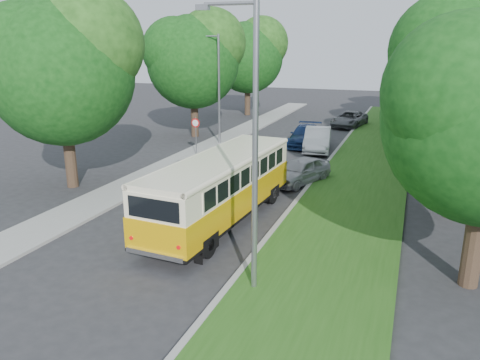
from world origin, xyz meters
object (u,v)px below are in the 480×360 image
at_px(car_white, 317,139).
at_px(car_silver, 300,171).
at_px(vintage_bus, 221,190).
at_px(car_blue, 305,136).
at_px(lamppost_far, 218,85).
at_px(lamppost_near, 252,142).
at_px(car_grey, 349,119).

bearing_deg(car_white, car_silver, -93.39).
xyz_separation_m(vintage_bus, car_blue, (-0.17, 15.62, -0.68)).
bearing_deg(lamppost_far, lamppost_near, -64.29).
bearing_deg(vintage_bus, car_silver, 79.60).
distance_m(car_silver, car_grey, 17.97).
distance_m(lamppost_near, vintage_bus, 6.18).
bearing_deg(car_silver, car_white, 117.02).
distance_m(vintage_bus, car_grey, 24.49).
bearing_deg(car_blue, car_white, -54.73).
xyz_separation_m(car_white, car_grey, (0.69, 10.20, -0.11)).
xyz_separation_m(car_blue, car_grey, (1.82, 8.81, -0.04)).
relative_size(car_silver, car_blue, 0.81).
bearing_deg(lamppost_far, car_blue, 16.24).
xyz_separation_m(car_white, car_blue, (-1.14, 1.39, -0.07)).
relative_size(lamppost_near, vintage_bus, 0.86).
bearing_deg(vintage_bus, car_grey, 90.05).
bearing_deg(lamppost_far, car_silver, -44.05).
relative_size(lamppost_far, car_silver, 1.93).
xyz_separation_m(vintage_bus, car_white, (0.96, 14.23, -0.61)).
bearing_deg(car_blue, car_grey, 74.37).
distance_m(lamppost_near, car_white, 19.26).
relative_size(lamppost_near, car_blue, 1.67).
bearing_deg(lamppost_near, car_silver, 96.23).
bearing_deg(car_silver, car_grey, 111.98).
height_order(car_white, car_grey, car_white).
distance_m(car_white, car_grey, 10.22).
distance_m(lamppost_far, vintage_bus, 15.41).
relative_size(lamppost_far, car_white, 1.61).
relative_size(car_white, car_blue, 0.98).
relative_size(car_white, car_grey, 0.99).
xyz_separation_m(vintage_bus, car_grey, (1.65, 24.43, -0.72)).
height_order(lamppost_near, car_white, lamppost_near).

